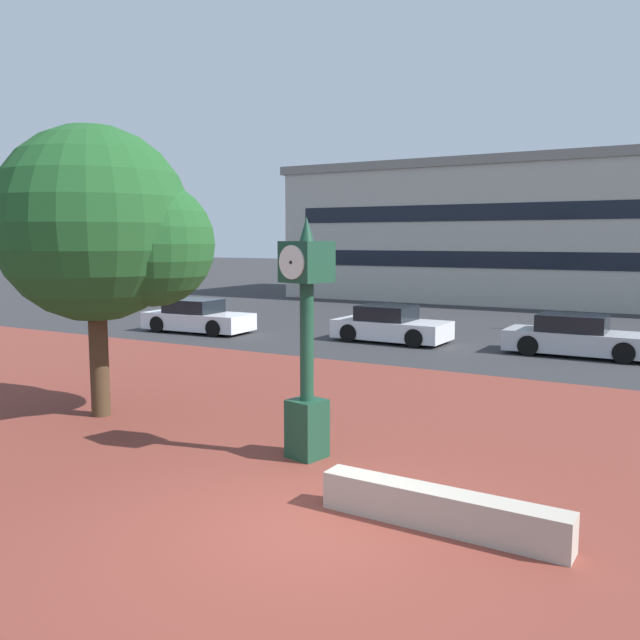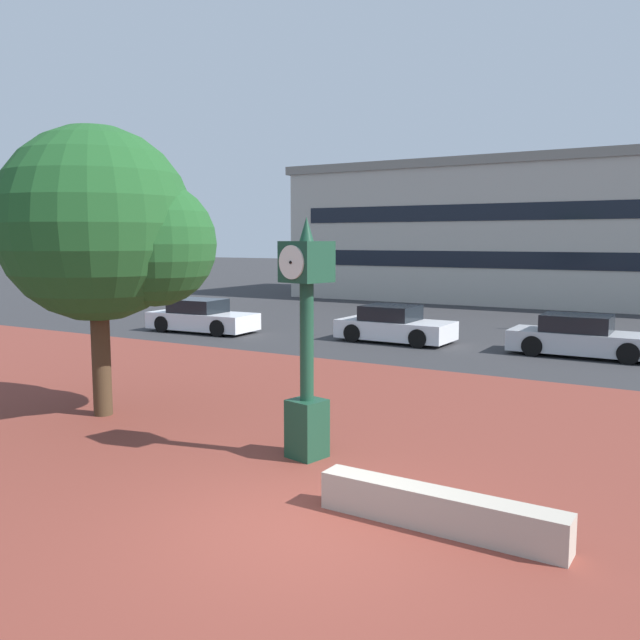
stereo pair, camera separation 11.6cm
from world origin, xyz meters
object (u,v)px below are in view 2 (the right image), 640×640
(plaza_tree, at_px, (108,229))
(car_street_mid, at_px, (394,326))
(street_clock, at_px, (307,340))
(car_street_far, at_px, (202,317))
(civic_building, at_px, (556,232))
(car_street_distant, at_px, (582,338))

(plaza_tree, distance_m, car_street_mid, 12.57)
(street_clock, xyz_separation_m, plaza_tree, (-4.85, 0.31, 1.84))
(car_street_mid, bearing_deg, plaza_tree, -2.88)
(car_street_far, relative_size, civic_building, 0.14)
(car_street_distant, bearing_deg, car_street_mid, -87.86)
(plaza_tree, bearing_deg, car_street_distant, 60.11)
(car_street_far, xyz_separation_m, civic_building, (9.05, 21.12, 3.47))
(car_street_distant, height_order, civic_building, civic_building)
(street_clock, distance_m, car_street_far, 15.98)
(plaza_tree, height_order, car_street_far, plaza_tree)
(plaza_tree, distance_m, car_street_distant, 14.60)
(plaza_tree, xyz_separation_m, car_street_mid, (0.85, 12.12, -3.24))
(car_street_mid, relative_size, civic_building, 0.13)
(street_clock, relative_size, car_street_far, 0.91)
(civic_building, bearing_deg, car_street_mid, -94.33)
(street_clock, relative_size, plaza_tree, 0.68)
(street_clock, height_order, car_street_mid, street_clock)
(street_clock, relative_size, car_street_distant, 0.90)
(street_clock, distance_m, plaza_tree, 5.20)
(car_street_far, height_order, car_street_distant, same)
(car_street_far, bearing_deg, car_street_mid, 98.06)
(car_street_far, distance_m, civic_building, 23.24)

